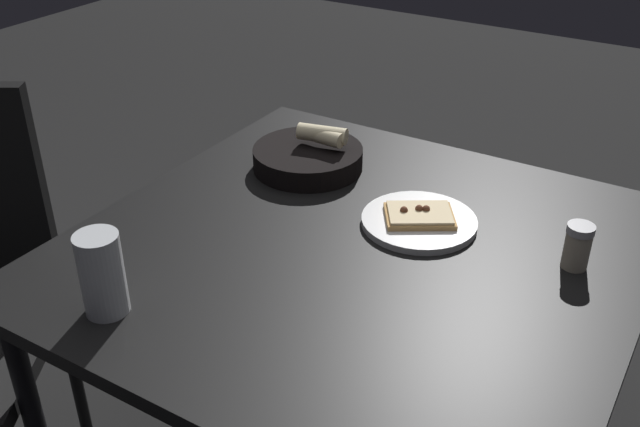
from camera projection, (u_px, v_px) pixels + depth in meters
name	position (u px, v px, depth m)	size (l,w,h in m)	color
dining_table	(355.00, 270.00, 1.44)	(1.03, 1.04, 0.70)	black
pizza_plate	(419.00, 220.00, 1.47)	(0.23, 0.23, 0.04)	white
bread_basket	(309.00, 156.00, 1.68)	(0.25, 0.25, 0.10)	black
beer_glass	(103.00, 279.00, 1.20)	(0.07, 0.07, 0.15)	silver
pepper_shaker	(577.00, 249.00, 1.33)	(0.05, 0.05, 0.09)	#BFB299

